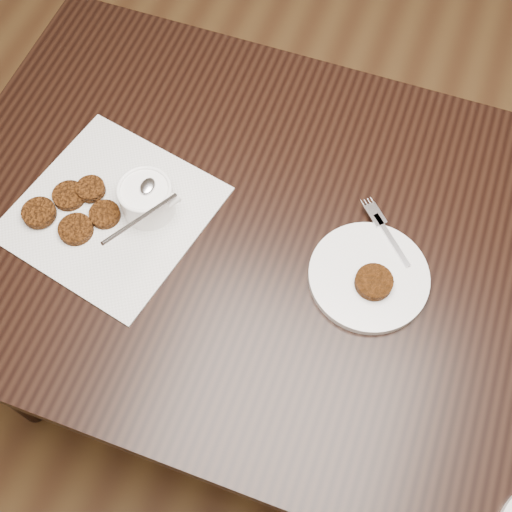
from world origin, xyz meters
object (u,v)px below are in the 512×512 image
Objects in this scene: sauce_ramekin at (144,188)px; plate_with_patty at (369,275)px; table at (285,318)px; napkin at (112,212)px.

sauce_ramekin reaches higher than plate_with_patty.
table is 0.50m from napkin.
napkin is at bearing -176.31° from plate_with_patty.
napkin is 0.10m from sauce_ramekin.
napkin is 0.48m from plate_with_patty.
plate_with_patty is (0.14, -0.02, 0.39)m from table.
table is 4.12× the size of napkin.
table is 0.52m from sauce_ramekin.
sauce_ramekin is (-0.27, -0.02, 0.45)m from table.
plate_with_patty is (0.47, 0.03, 0.01)m from napkin.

